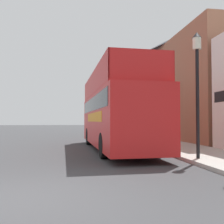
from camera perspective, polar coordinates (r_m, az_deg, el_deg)
ground_plane at (r=26.51m, az=-11.28°, el=-5.27°), size 144.00×144.00×0.00m
sidewalk at (r=24.22m, az=5.33°, el=-5.45°), size 3.23×108.00×0.14m
brick_terrace_rear at (r=27.07m, az=14.20°, el=5.60°), size 6.00×22.31×10.16m
tour_bus at (r=14.23m, az=0.62°, el=-0.61°), size 2.81×10.74×4.14m
parked_car_ahead_of_bus at (r=21.50m, az=-0.30°, el=-4.29°), size 1.85×4.23×1.44m
lamp_post_nearest at (r=10.64m, az=18.05°, el=8.45°), size 0.35×0.35×4.83m
lamp_post_second at (r=18.07m, az=6.53°, el=3.42°), size 0.35×0.35×4.48m
lamp_post_third at (r=25.89m, az=1.71°, el=2.68°), size 0.35×0.35×5.12m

